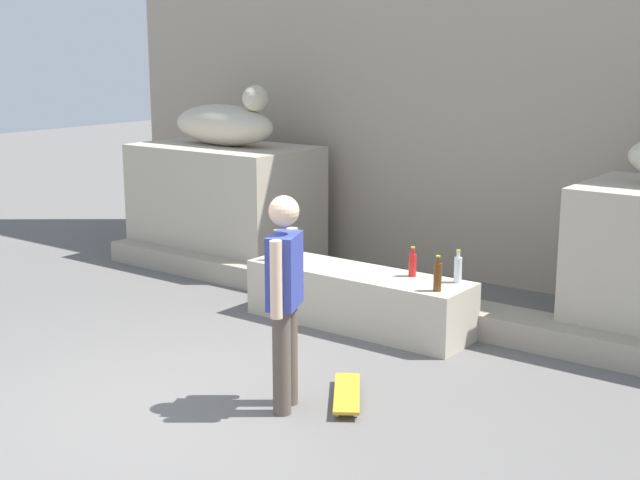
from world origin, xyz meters
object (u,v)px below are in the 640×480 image
skater (285,294)px  bottle_brown (438,276)px  skateboard (347,393)px  bottle_red (413,264)px  statue_reclining_left (226,123)px  bottle_clear (458,269)px  bottle_blue (276,247)px

skater → bottle_brown: 1.88m
skateboard → bottle_red: 1.93m
statue_reclining_left → bottle_clear: statue_reclining_left is taller
skater → bottle_clear: skater is taller
skateboard → bottle_brown: (-0.03, 1.45, 0.64)m
bottle_clear → bottle_brown: 0.37m
bottle_clear → statue_reclining_left: bearing=165.0°
skateboard → skater: bearing=108.7°
bottle_red → bottle_clear: bearing=7.3°
bottle_clear → bottle_brown: bearing=-91.3°
bottle_clear → bottle_blue: bearing=-169.6°
statue_reclining_left → skateboard: size_ratio=2.08×
statue_reclining_left → bottle_blue: (1.97, -1.40, -1.08)m
skater → bottle_brown: skater is taller
skateboard → bottle_clear: size_ratio=2.46×
bottle_clear → bottle_blue: 1.96m
bottle_clear → bottle_red: bearing=-172.7°
skateboard → bottle_red: (-0.48, 1.76, 0.62)m
statue_reclining_left → bottle_brown: 4.27m
skateboard → bottle_blue: 2.52m
bottle_red → bottle_brown: bearing=-34.6°
bottle_red → bottle_blue: bearing=-168.7°
skateboard → bottle_clear: (-0.02, 1.82, 0.63)m
bottle_brown → bottle_red: (-0.45, 0.31, -0.02)m
statue_reclining_left → bottle_red: statue_reclining_left is taller
bottle_red → bottle_blue: bottle_blue is taller
statue_reclining_left → skater: (3.61, -3.26, -0.86)m
skateboard → bottle_clear: 1.93m
skater → statue_reclining_left: bearing=24.4°
skateboard → bottle_red: bottle_red is taller
statue_reclining_left → bottle_blue: statue_reclining_left is taller
bottle_brown → bottle_blue: 1.92m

